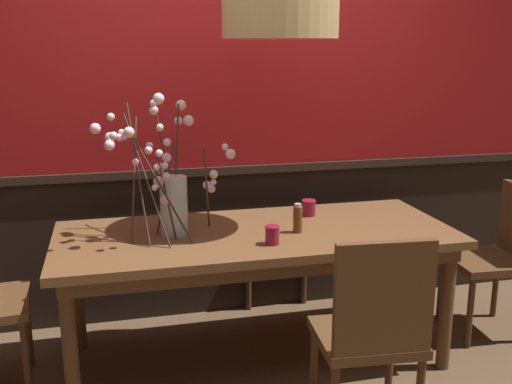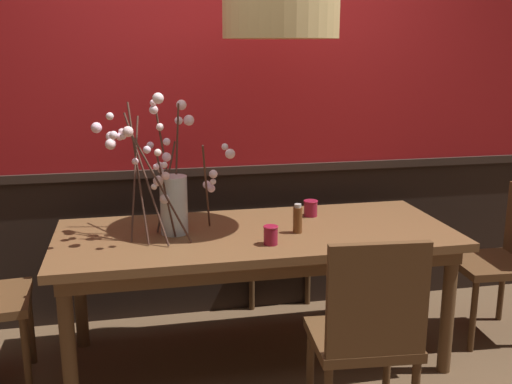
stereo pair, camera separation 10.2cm
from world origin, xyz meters
name	(u,v)px [view 1 (the left image)]	position (x,y,z in m)	size (l,w,h in m)	color
ground_plane	(256,357)	(0.00, 0.00, 0.00)	(24.00, 24.00, 0.00)	brown
back_wall	(228,84)	(0.00, 0.70, 1.45)	(5.67, 0.14, 2.93)	black
dining_table	(256,245)	(0.00, 0.00, 0.65)	(2.07, 0.86, 0.73)	brown
chair_near_side_right	(373,329)	(0.30, -0.82, 0.53)	(0.46, 0.42, 0.95)	brown
chair_head_east_end	(499,252)	(1.47, -0.02, 0.50)	(0.46, 0.44, 0.89)	brown
chair_far_side_right	(267,217)	(0.29, 0.86, 0.54)	(0.45, 0.40, 0.97)	brown
vase_with_blossoms	(168,190)	(-0.45, 0.04, 0.97)	(0.70, 0.47, 0.73)	silver
candle_holder_nearer_center	(309,208)	(0.36, 0.21, 0.78)	(0.08, 0.08, 0.09)	maroon
candle_holder_nearer_edge	(272,235)	(0.02, -0.23, 0.78)	(0.07, 0.07, 0.09)	maroon
condiment_bottle	(298,219)	(0.20, -0.07, 0.81)	(0.05, 0.05, 0.15)	brown
pendant_lamp	(280,13)	(0.14, 0.06, 1.84)	(0.58, 0.58, 1.22)	tan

